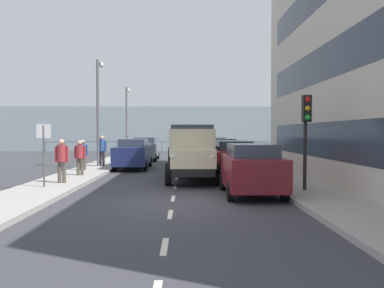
{
  "coord_description": "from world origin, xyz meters",
  "views": [
    {
      "loc": [
        -0.37,
        11.38,
        2.1
      ],
      "look_at": [
        -0.73,
        -7.77,
        1.53
      ],
      "focal_mm": 36.45,
      "sensor_mm": 36.0,
      "label": 1
    }
  ],
  "objects_px": {
    "pedestrian_couple_a": "(83,152)",
    "car_red_kerbside_1": "(233,158)",
    "car_grey_oppositeside_1": "(145,148)",
    "pedestrian_couple_b": "(80,155)",
    "lamp_post_promenade": "(98,103)",
    "traffic_light_near": "(306,121)",
    "street_sign": "(44,144)",
    "car_black_kerbside_3": "(214,148)",
    "pedestrian_strolling": "(62,157)",
    "truck_vintage_cream": "(192,154)",
    "car_maroon_kerbside_near": "(251,169)",
    "car_teal_kerbside_2": "(221,152)",
    "lamp_post_far": "(127,114)",
    "car_navy_oppositeside_0": "(133,153)",
    "pedestrian_with_bag": "(102,147)",
    "pedestrian_near_railing": "(102,148)"
  },
  "relations": [
    {
      "from": "car_navy_oppositeside_0",
      "to": "pedestrian_couple_b",
      "type": "distance_m",
      "value": 5.03
    },
    {
      "from": "pedestrian_couple_b",
      "to": "car_black_kerbside_3",
      "type": "bearing_deg",
      "value": -121.05
    },
    {
      "from": "truck_vintage_cream",
      "to": "street_sign",
      "type": "relative_size",
      "value": 2.51
    },
    {
      "from": "pedestrian_couple_a",
      "to": "car_red_kerbside_1",
      "type": "bearing_deg",
      "value": 162.6
    },
    {
      "from": "car_red_kerbside_1",
      "to": "lamp_post_promenade",
      "type": "relative_size",
      "value": 0.72
    },
    {
      "from": "lamp_post_far",
      "to": "street_sign",
      "type": "relative_size",
      "value": 2.59
    },
    {
      "from": "car_teal_kerbside_2",
      "to": "pedestrian_couple_a",
      "type": "bearing_deg",
      "value": 22.41
    },
    {
      "from": "car_red_kerbside_1",
      "to": "lamp_post_promenade",
      "type": "height_order",
      "value": "lamp_post_promenade"
    },
    {
      "from": "lamp_post_promenade",
      "to": "lamp_post_far",
      "type": "xyz_separation_m",
      "value": [
        -0.06,
        -10.79,
        -0.18
      ]
    },
    {
      "from": "car_grey_oppositeside_1",
      "to": "pedestrian_couple_a",
      "type": "distance_m",
      "value": 9.31
    },
    {
      "from": "car_maroon_kerbside_near",
      "to": "pedestrian_with_bag",
      "type": "height_order",
      "value": "pedestrian_with_bag"
    },
    {
      "from": "pedestrian_strolling",
      "to": "traffic_light_near",
      "type": "xyz_separation_m",
      "value": [
        -8.85,
        2.08,
        1.33
      ]
    },
    {
      "from": "pedestrian_couple_b",
      "to": "lamp_post_promenade",
      "type": "distance_m",
      "value": 5.76
    },
    {
      "from": "car_grey_oppositeside_1",
      "to": "pedestrian_strolling",
      "type": "relative_size",
      "value": 2.69
    },
    {
      "from": "pedestrian_couple_a",
      "to": "traffic_light_near",
      "type": "bearing_deg",
      "value": 142.27
    },
    {
      "from": "pedestrian_near_railing",
      "to": "street_sign",
      "type": "distance_m",
      "value": 8.9
    },
    {
      "from": "car_red_kerbside_1",
      "to": "pedestrian_near_railing",
      "type": "relative_size",
      "value": 2.52
    },
    {
      "from": "car_black_kerbside_3",
      "to": "car_maroon_kerbside_near",
      "type": "bearing_deg",
      "value": 90.0
    },
    {
      "from": "car_navy_oppositeside_0",
      "to": "pedestrian_couple_b",
      "type": "relative_size",
      "value": 2.87
    },
    {
      "from": "lamp_post_promenade",
      "to": "street_sign",
      "type": "height_order",
      "value": "lamp_post_promenade"
    },
    {
      "from": "pedestrian_couple_b",
      "to": "pedestrian_strolling",
      "type": "bearing_deg",
      "value": 90.32
    },
    {
      "from": "lamp_post_far",
      "to": "street_sign",
      "type": "xyz_separation_m",
      "value": [
        0.06,
        19.66,
        -1.98
      ]
    },
    {
      "from": "car_grey_oppositeside_1",
      "to": "pedestrian_couple_b",
      "type": "height_order",
      "value": "pedestrian_couple_b"
    },
    {
      "from": "car_navy_oppositeside_0",
      "to": "street_sign",
      "type": "distance_m",
      "value": 8.79
    },
    {
      "from": "pedestrian_couple_b",
      "to": "pedestrian_couple_a",
      "type": "relative_size",
      "value": 1.01
    },
    {
      "from": "car_black_kerbside_3",
      "to": "pedestrian_strolling",
      "type": "distance_m",
      "value": 15.92
    },
    {
      "from": "car_red_kerbside_1",
      "to": "pedestrian_strolling",
      "type": "bearing_deg",
      "value": 22.05
    },
    {
      "from": "car_red_kerbside_1",
      "to": "car_black_kerbside_3",
      "type": "bearing_deg",
      "value": -90.0
    },
    {
      "from": "car_black_kerbside_3",
      "to": "pedestrian_near_railing",
      "type": "bearing_deg",
      "value": 42.85
    },
    {
      "from": "pedestrian_with_bag",
      "to": "pedestrian_near_railing",
      "type": "bearing_deg",
      "value": 102.2
    },
    {
      "from": "car_black_kerbside_3",
      "to": "pedestrian_with_bag",
      "type": "xyz_separation_m",
      "value": [
        7.49,
        4.61,
        0.28
      ]
    },
    {
      "from": "car_red_kerbside_1",
      "to": "car_grey_oppositeside_1",
      "type": "height_order",
      "value": "same"
    },
    {
      "from": "traffic_light_near",
      "to": "street_sign",
      "type": "relative_size",
      "value": 1.42
    },
    {
      "from": "pedestrian_couple_a",
      "to": "lamp_post_far",
      "type": "height_order",
      "value": "lamp_post_far"
    },
    {
      "from": "car_teal_kerbside_2",
      "to": "pedestrian_couple_b",
      "type": "relative_size",
      "value": 2.88
    },
    {
      "from": "car_maroon_kerbside_near",
      "to": "lamp_post_promenade",
      "type": "relative_size",
      "value": 0.62
    },
    {
      "from": "car_teal_kerbside_2",
      "to": "pedestrian_with_bag",
      "type": "distance_m",
      "value": 7.63
    },
    {
      "from": "traffic_light_near",
      "to": "street_sign",
      "type": "xyz_separation_m",
      "value": [
        9.12,
        -0.94,
        -0.79
      ]
    },
    {
      "from": "truck_vintage_cream",
      "to": "car_teal_kerbside_2",
      "type": "bearing_deg",
      "value": -105.84
    },
    {
      "from": "car_teal_kerbside_2",
      "to": "car_black_kerbside_3",
      "type": "bearing_deg",
      "value": -90.0
    },
    {
      "from": "car_maroon_kerbside_near",
      "to": "truck_vintage_cream",
      "type": "bearing_deg",
      "value": -63.3
    },
    {
      "from": "truck_vintage_cream",
      "to": "car_maroon_kerbside_near",
      "type": "relative_size",
      "value": 1.48
    },
    {
      "from": "pedestrian_near_railing",
      "to": "street_sign",
      "type": "height_order",
      "value": "street_sign"
    },
    {
      "from": "street_sign",
      "to": "lamp_post_promenade",
      "type": "bearing_deg",
      "value": -90.0
    },
    {
      "from": "pedestrian_strolling",
      "to": "pedestrian_couple_a",
      "type": "distance_m",
      "value": 5.21
    },
    {
      "from": "pedestrian_near_railing",
      "to": "street_sign",
      "type": "relative_size",
      "value": 0.78
    },
    {
      "from": "pedestrian_with_bag",
      "to": "lamp_post_far",
      "type": "height_order",
      "value": "lamp_post_far"
    },
    {
      "from": "car_red_kerbside_1",
      "to": "car_grey_oppositeside_1",
      "type": "relative_size",
      "value": 0.97
    },
    {
      "from": "car_maroon_kerbside_near",
      "to": "car_red_kerbside_1",
      "type": "bearing_deg",
      "value": -90.0
    },
    {
      "from": "car_maroon_kerbside_near",
      "to": "car_red_kerbside_1",
      "type": "distance_m",
      "value": 5.03
    }
  ]
}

